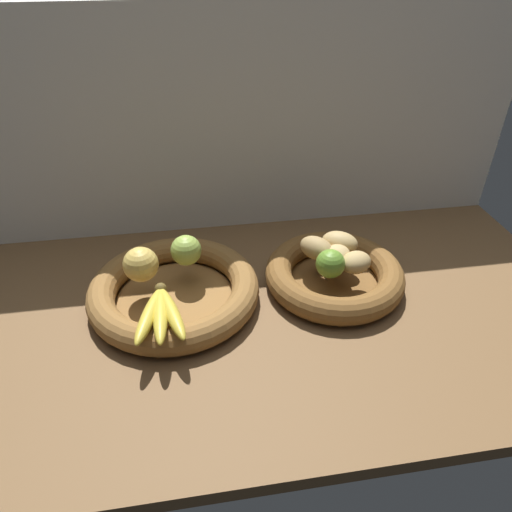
% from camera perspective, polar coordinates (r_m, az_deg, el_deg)
% --- Properties ---
extents(ground_plane, '(1.40, 0.90, 0.03)m').
position_cam_1_polar(ground_plane, '(1.06, 0.64, -4.65)').
color(ground_plane, brown).
extents(back_wall, '(1.40, 0.03, 0.55)m').
position_cam_1_polar(back_wall, '(1.18, -1.78, 15.84)').
color(back_wall, silver).
rests_on(back_wall, ground_plane).
extents(fruit_bowl_left, '(0.37, 0.37, 0.06)m').
position_cam_1_polar(fruit_bowl_left, '(1.02, -10.03, -4.22)').
color(fruit_bowl_left, brown).
rests_on(fruit_bowl_left, ground_plane).
extents(fruit_bowl_right, '(0.31, 0.31, 0.06)m').
position_cam_1_polar(fruit_bowl_right, '(1.06, 9.60, -2.29)').
color(fruit_bowl_right, brown).
rests_on(fruit_bowl_right, ground_plane).
extents(apple_golden_left, '(0.07, 0.07, 0.07)m').
position_cam_1_polar(apple_golden_left, '(0.99, -14.01, -1.12)').
color(apple_golden_left, '#DBB756').
rests_on(apple_golden_left, fruit_bowl_left).
extents(apple_green_back, '(0.07, 0.07, 0.07)m').
position_cam_1_polar(apple_green_back, '(1.02, -8.61, 0.70)').
color(apple_green_back, '#99B74C').
rests_on(apple_green_back, fruit_bowl_left).
extents(banana_bunch_front, '(0.11, 0.17, 0.03)m').
position_cam_1_polar(banana_bunch_front, '(0.90, -11.68, -6.91)').
color(banana_bunch_front, gold).
rests_on(banana_bunch_front, fruit_bowl_left).
extents(potato_oblong, '(0.09, 0.10, 0.05)m').
position_cam_1_polar(potato_oblong, '(1.04, 7.50, 0.94)').
color(potato_oblong, '#A38451').
rests_on(potato_oblong, fruit_bowl_right).
extents(potato_small, '(0.08, 0.08, 0.05)m').
position_cam_1_polar(potato_small, '(1.01, 12.20, -0.77)').
color(potato_small, tan).
rests_on(potato_small, fruit_bowl_right).
extents(potato_back, '(0.10, 0.09, 0.05)m').
position_cam_1_polar(potato_back, '(1.07, 10.23, 1.66)').
color(potato_back, tan).
rests_on(potato_back, fruit_bowl_right).
extents(potato_large, '(0.09, 0.09, 0.04)m').
position_cam_1_polar(potato_large, '(1.03, 9.88, 0.06)').
color(potato_large, tan).
rests_on(potato_large, fruit_bowl_right).
extents(lime_near, '(0.06, 0.06, 0.06)m').
position_cam_1_polar(lime_near, '(0.99, 9.15, -0.94)').
color(lime_near, olive).
rests_on(lime_near, fruit_bowl_right).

